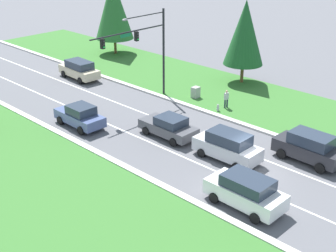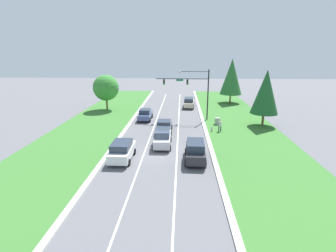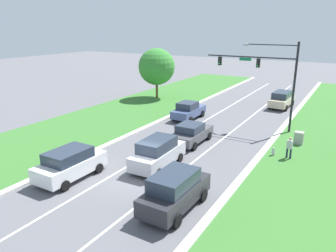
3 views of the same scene
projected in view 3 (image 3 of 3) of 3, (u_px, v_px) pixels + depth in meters
The scene contains 18 objects.
ground_plane at pixel (139, 179), 20.78m from camera, with size 160.00×160.00×0.00m, color #5B5B60.
curb_strip_right at pixel (223, 200), 18.04m from camera, with size 0.50×90.00×0.15m.
curb_strip_left at pixel (75, 160), 23.48m from camera, with size 0.50×90.00×0.15m.
grass_verge_right at pixel (328, 229), 15.53m from camera, with size 10.00×90.00×0.08m.
grass_verge_left at pixel (27, 147), 26.01m from camera, with size 10.00×90.00×0.08m.
lane_stripe_inner_left at pixel (117, 172), 21.65m from camera, with size 0.14×81.00×0.01m.
lane_stripe_inner_right at pixel (163, 185), 19.91m from camera, with size 0.14×81.00×0.01m.
traffic_signal_mast at pixel (268, 72), 29.28m from camera, with size 8.28×0.41×8.03m.
slate_blue_sedan at pixel (188, 110), 33.86m from camera, with size 2.11×4.57×1.82m.
silver_suv at pixel (158, 153), 22.26m from camera, with size 2.15×4.80×2.03m.
champagne_suv at pixel (282, 99), 38.65m from camera, with size 2.27×5.08×1.91m.
white_suv at pixel (70, 163), 20.61m from camera, with size 2.27×4.68×1.93m.
graphite_sedan at pixel (191, 133), 26.87m from camera, with size 2.16×4.66×1.68m.
charcoal_suv at pixel (175, 190), 17.08m from camera, with size 2.19×4.74×2.07m.
utility_cabinet at pixel (299, 138), 26.57m from camera, with size 0.70×0.60×1.09m.
pedestrian at pixel (289, 147), 23.53m from camera, with size 0.41×0.28×1.69m.
fire_hydrant at pixel (273, 152), 24.25m from camera, with size 0.34×0.20×0.70m.
oak_near_left_tree at pixel (157, 67), 42.54m from camera, with size 4.74×4.74×6.57m.
Camera 3 is at (11.08, -15.40, 9.30)m, focal length 35.00 mm.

